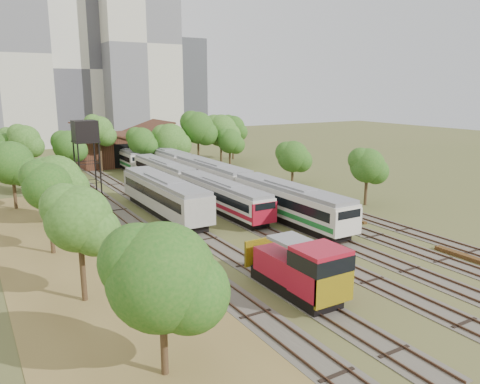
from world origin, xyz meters
TOP-DOWN VIEW (x-y plane):
  - ground at (0.00, 0.00)m, footprint 240.00×240.00m
  - dry_grass_patch at (-18.00, 8.00)m, footprint 14.00×60.00m
  - tracks at (-0.67, 25.00)m, footprint 24.60×80.00m
  - railcar_red_set at (-2.00, 27.00)m, footprint 2.81×34.57m
  - railcar_green_set at (2.00, 28.60)m, footprint 3.15×52.08m
  - railcar_rear at (-2.00, 54.26)m, footprint 2.73×16.08m
  - shunter_locomotive at (-8.00, -3.67)m, footprint 3.03×8.11m
  - old_grey_coach at (-8.00, 20.59)m, footprint 3.30×18.00m
  - water_tower at (-13.48, 31.44)m, footprint 2.84×2.84m
  - rail_pile_far at (8.20, 10.26)m, footprint 0.46×7.41m
  - maintenance_shed at (-1.00, 57.98)m, footprint 16.45×11.55m
  - tree_band_left at (-19.94, 25.85)m, footprint 8.35×74.48m
  - tree_band_far at (3.33, 48.74)m, footprint 41.87×10.44m
  - tree_band_right at (14.20, 28.95)m, footprint 4.54×36.68m
  - tower_centre at (2.00, 100.00)m, footprint 20.00×18.00m
  - tower_right at (14.00, 92.00)m, footprint 18.00×16.00m
  - tower_far_right at (34.00, 110.00)m, footprint 12.00×12.00m

SIDE VIEW (x-z plane):
  - ground at x=0.00m, z-range 0.00..0.00m
  - dry_grass_patch at x=-18.00m, z-range 0.00..0.04m
  - tracks at x=-0.67m, z-range -0.05..0.14m
  - rail_pile_far at x=8.20m, z-range 0.00..0.24m
  - railcar_rear at x=-2.00m, z-range 0.10..3.47m
  - railcar_red_set at x=-2.00m, z-range 0.10..3.57m
  - shunter_locomotive at x=-8.00m, z-range -0.05..3.92m
  - railcar_green_set at x=2.00m, z-range 0.11..4.02m
  - old_grey_coach at x=-8.00m, z-range 0.19..4.27m
  - maintenance_shed at x=-1.00m, z-range -0.87..6.70m
  - tree_band_right at x=14.20m, z-range 0.98..7.76m
  - tree_band_left at x=-19.94m, z-range 1.05..8.83m
  - tree_band_far at x=3.33m, z-range 1.02..10.67m
  - water_tower at x=-13.48m, z-range 3.37..13.22m
  - tower_far_right at x=34.00m, z-range 0.00..28.00m
  - tower_centre at x=2.00m, z-range 0.00..36.00m
  - tower_right at x=14.00m, z-range 0.00..48.00m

